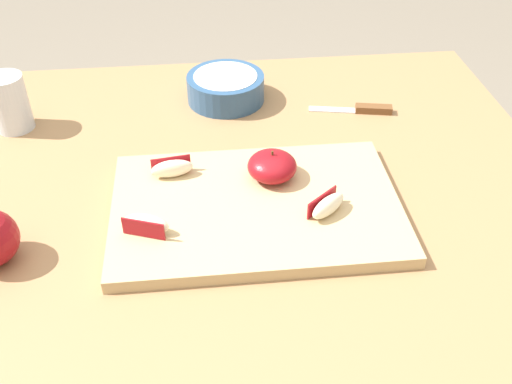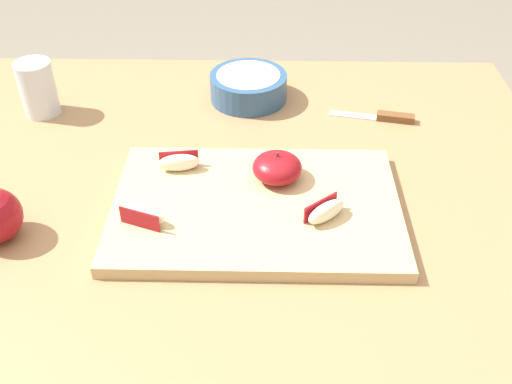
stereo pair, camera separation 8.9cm
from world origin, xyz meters
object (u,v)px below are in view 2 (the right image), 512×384
object	(u,v)px
apple_wedge_middle	(143,215)
apple_wedge_back	(326,211)
cutting_board	(256,207)
apple_half_skin_up	(277,168)
ceramic_fruit_bowl	(248,86)
drinking_glass_water	(38,88)
paring_knife	(388,117)
apple_wedge_left	(179,162)

from	to	relation	value
apple_wedge_middle	apple_wedge_back	distance (m)	0.26
cutting_board	apple_wedge_back	bearing A→B (deg)	-19.71
apple_half_skin_up	ceramic_fruit_bowl	world-z (taller)	apple_half_skin_up
apple_wedge_middle	cutting_board	bearing A→B (deg)	17.02
drinking_glass_water	paring_knife	bearing A→B (deg)	-1.17
ceramic_fruit_bowl	apple_half_skin_up	bearing A→B (deg)	-79.44
cutting_board	apple_wedge_back	distance (m)	0.11
apple_wedge_middle	drinking_glass_water	xyz separation A→B (m)	(-0.26, 0.34, 0.02)
apple_wedge_middle	paring_knife	bearing A→B (deg)	38.86
apple_wedge_left	ceramic_fruit_bowl	distance (m)	0.29
cutting_board	apple_wedge_middle	xyz separation A→B (m)	(-0.16, -0.05, 0.03)
cutting_board	apple_wedge_left	distance (m)	0.15
apple_wedge_middle	apple_wedge_back	bearing A→B (deg)	2.81
apple_wedge_left	paring_knife	size ratio (longest dim) A/B	0.43
apple_wedge_left	apple_wedge_middle	world-z (taller)	same
paring_knife	drinking_glass_water	xyz separation A→B (m)	(-0.67, 0.01, 0.05)
apple_half_skin_up	drinking_glass_water	distance (m)	0.51
paring_knife	drinking_glass_water	bearing A→B (deg)	178.83
apple_wedge_middle	drinking_glass_water	world-z (taller)	drinking_glass_water
cutting_board	apple_wedge_back	size ratio (longest dim) A/B	6.66
apple_wedge_left	apple_wedge_middle	distance (m)	0.14
apple_wedge_middle	ceramic_fruit_bowl	world-z (taller)	ceramic_fruit_bowl
apple_half_skin_up	paring_knife	xyz separation A→B (m)	(0.21, 0.22, -0.04)
cutting_board	apple_wedge_left	size ratio (longest dim) A/B	6.31
cutting_board	drinking_glass_water	world-z (taller)	drinking_glass_water
apple_wedge_back	paring_knife	distance (m)	0.35
apple_wedge_middle	paring_knife	world-z (taller)	apple_wedge_middle
drinking_glass_water	ceramic_fruit_bowl	bearing A→B (deg)	8.93
apple_wedge_back	drinking_glass_water	world-z (taller)	drinking_glass_water
apple_half_skin_up	ceramic_fruit_bowl	distance (m)	0.30
drinking_glass_water	apple_wedge_middle	bearing A→B (deg)	-53.04
paring_knife	ceramic_fruit_bowl	bearing A→B (deg)	164.18
apple_wedge_middle	ceramic_fruit_bowl	bearing A→B (deg)	70.97
apple_wedge_middle	apple_half_skin_up	bearing A→B (deg)	29.67
apple_wedge_back	drinking_glass_water	size ratio (longest dim) A/B	0.63
apple_wedge_middle	apple_wedge_back	xyz separation A→B (m)	(0.26, 0.01, 0.00)
apple_wedge_left	apple_wedge_middle	size ratio (longest dim) A/B	0.99
apple_wedge_left	apple_wedge_back	size ratio (longest dim) A/B	1.05
apple_half_skin_up	paring_knife	size ratio (longest dim) A/B	0.49
cutting_board	apple_wedge_back	xyz separation A→B (m)	(0.10, -0.04, 0.03)
apple_half_skin_up	apple_wedge_left	world-z (taller)	apple_half_skin_up
apple_wedge_left	paring_knife	world-z (taller)	apple_wedge_left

